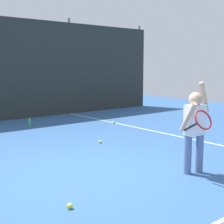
{
  "coord_description": "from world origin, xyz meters",
  "views": [
    {
      "loc": [
        -2.58,
        -3.9,
        1.57
      ],
      "look_at": [
        0.64,
        0.07,
        0.85
      ],
      "focal_mm": 52.0,
      "sensor_mm": 36.0,
      "label": 1
    }
  ],
  "objects_px": {
    "tennis_ball_1": "(114,122)",
    "tennis_ball_5": "(70,206)",
    "tennis_ball_0": "(100,142)",
    "tennis_player": "(195,125)",
    "water_bottle": "(30,122)"
  },
  "relations": [
    {
      "from": "tennis_ball_1",
      "to": "tennis_ball_5",
      "type": "height_order",
      "value": "same"
    },
    {
      "from": "water_bottle",
      "to": "tennis_ball_0",
      "type": "height_order",
      "value": "water_bottle"
    },
    {
      "from": "tennis_player",
      "to": "water_bottle",
      "type": "height_order",
      "value": "tennis_player"
    },
    {
      "from": "tennis_player",
      "to": "tennis_ball_5",
      "type": "relative_size",
      "value": 20.46
    },
    {
      "from": "tennis_ball_1",
      "to": "tennis_ball_5",
      "type": "bearing_deg",
      "value": -134.53
    },
    {
      "from": "water_bottle",
      "to": "tennis_player",
      "type": "bearing_deg",
      "value": -87.58
    },
    {
      "from": "tennis_ball_0",
      "to": "tennis_ball_5",
      "type": "xyz_separation_m",
      "value": [
        -2.13,
        -2.28,
        0.0
      ]
    },
    {
      "from": "tennis_player",
      "to": "tennis_ball_5",
      "type": "height_order",
      "value": "tennis_player"
    },
    {
      "from": "tennis_ball_0",
      "to": "tennis_player",
      "type": "bearing_deg",
      "value": -91.87
    },
    {
      "from": "tennis_player",
      "to": "tennis_ball_1",
      "type": "height_order",
      "value": "tennis_player"
    },
    {
      "from": "tennis_ball_0",
      "to": "tennis_ball_5",
      "type": "relative_size",
      "value": 1.0
    },
    {
      "from": "tennis_ball_0",
      "to": "tennis_ball_1",
      "type": "bearing_deg",
      "value": 43.6
    },
    {
      "from": "tennis_ball_1",
      "to": "water_bottle",
      "type": "bearing_deg",
      "value": 150.8
    },
    {
      "from": "tennis_ball_0",
      "to": "tennis_ball_1",
      "type": "relative_size",
      "value": 1.0
    },
    {
      "from": "water_bottle",
      "to": "tennis_ball_5",
      "type": "distance_m",
      "value": 5.33
    }
  ]
}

